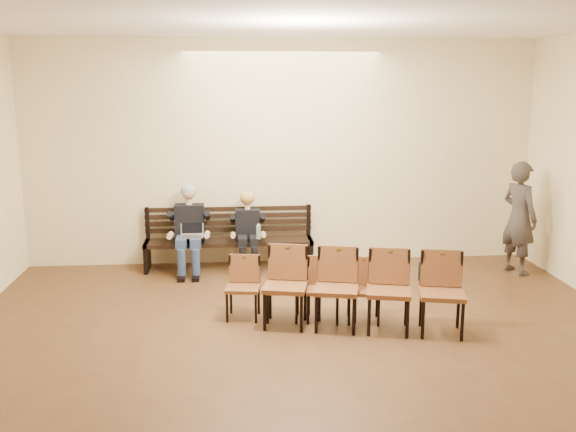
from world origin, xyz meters
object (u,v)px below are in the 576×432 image
seated_man (189,230)px  seated_woman (248,236)px  chair_row_back (362,291)px  water_bottle (259,239)px  chair_row_front (303,289)px  bench (229,254)px  passerby (520,209)px  bag (432,273)px  laptop (192,238)px

seated_man → seated_woman: size_ratio=1.22×
seated_man → chair_row_back: (2.16, -2.51, -0.18)m
water_bottle → chair_row_front: (0.46, -1.86, -0.18)m
water_bottle → seated_woman: bearing=118.6°
bench → passerby: size_ratio=1.32×
passerby → bag: bearing=81.8°
laptop → chair_row_back: size_ratio=0.15×
seated_woman → chair_row_back: seated_woman is taller
bench → water_bottle: bearing=-42.0°
seated_man → laptop: (0.05, -0.18, -0.08)m
chair_row_back → laptop: bearing=145.1°
chair_row_back → seated_woman: bearing=129.7°
water_bottle → passerby: (3.91, -0.20, 0.42)m
seated_man → water_bottle: size_ratio=5.74×
bench → chair_row_back: size_ratio=1.12×
chair_row_front → bag: bearing=41.7°
bench → chair_row_front: size_ratio=1.39×
seated_man → seated_woman: (0.89, 0.00, -0.12)m
chair_row_front → chair_row_back: 0.76m
bag → chair_row_back: (-1.38, -1.69, 0.35)m
bench → chair_row_front: 2.44m
laptop → chair_row_front: chair_row_front is taller
bag → chair_row_front: chair_row_front is taller
seated_man → chair_row_front: (1.50, -2.14, -0.27)m
water_bottle → bag: 2.60m
passerby → chair_row_front: (-3.45, -1.66, -0.60)m
chair_row_front → seated_woman: bearing=114.7°
seated_man → seated_woman: bearing=0.0°
seated_woman → chair_row_back: (1.27, -2.51, -0.06)m
seated_man → chair_row_front: size_ratio=0.70×
water_bottle → laptop: bearing=174.4°
laptop → passerby: 4.93m
bench → laptop: laptop is taller
laptop → seated_woman: bearing=20.6°
passerby → laptop: bearing=64.8°
bench → passerby: passerby is taller
seated_man → laptop: 0.20m
chair_row_front → laptop: bearing=135.3°
bag → bench: bearing=162.3°
bag → water_bottle: bearing=167.8°
laptop → chair_row_front: 2.45m
bag → chair_row_front: 2.45m
laptop → bench: bearing=37.1°
bench → laptop: bearing=-151.3°
water_bottle → chair_row_back: size_ratio=0.10×
laptop → bag: laptop is taller
seated_woman → water_bottle: (0.15, -0.28, 0.03)m
passerby → bench: bearing=60.4°
bench → passerby: 4.46m
chair_row_front → chair_row_back: size_ratio=0.81×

